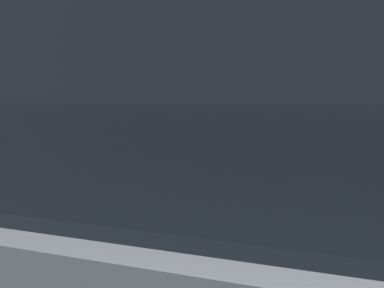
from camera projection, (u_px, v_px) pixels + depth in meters
name	position (u px, v px, depth m)	size (l,w,h in m)	color
sidewalk_curb	(236.00, 262.00, 4.59)	(36.00, 2.43, 0.13)	#9E9B93
parking_meter	(220.00, 130.00, 3.70)	(0.18, 0.19, 1.39)	slate
pedestrian_at_meter	(144.00, 128.00, 4.11)	(0.72, 0.51, 1.76)	slate
parked_sedan_gray	(107.00, 241.00, 2.00)	(4.64, 1.90, 1.76)	slate
background_railing	(278.00, 146.00, 5.34)	(24.06, 0.06, 1.10)	gray
backdrop_wall	(352.00, 83.00, 7.76)	(32.00, 0.50, 3.09)	brown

